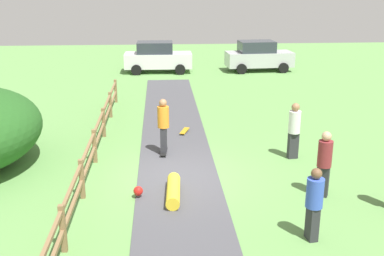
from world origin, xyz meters
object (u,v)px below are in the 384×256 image
(skater_riding, at_px, (163,123))
(bystander_blue, at_px, (314,201))
(bystander_maroon, at_px, (324,161))
(parked_car_silver, at_px, (258,56))
(skateboard_loose, at_px, (185,131))
(parked_car_white, at_px, (157,57))
(skater_fallen, at_px, (171,191))
(bystander_white, at_px, (294,128))

(skater_riding, xyz_separation_m, bystander_blue, (3.25, -5.60, -0.13))
(bystander_maroon, xyz_separation_m, parked_car_silver, (2.02, 18.12, -0.06))
(skateboard_loose, height_order, parked_car_white, parked_car_white)
(parked_car_white, bearing_deg, skater_riding, -89.16)
(bystander_maroon, bearing_deg, bystander_blue, -114.39)
(skater_riding, distance_m, skateboard_loose, 2.57)
(skateboard_loose, bearing_deg, skater_fallen, -96.99)
(skater_riding, distance_m, bystander_blue, 6.47)
(skater_riding, relative_size, parked_car_silver, 0.44)
(skater_fallen, distance_m, bystander_white, 4.92)
(skater_riding, bearing_deg, parked_car_white, 90.84)
(bystander_maroon, relative_size, parked_car_white, 0.43)
(skateboard_loose, xyz_separation_m, bystander_maroon, (3.40, -5.68, 0.93))
(skater_riding, xyz_separation_m, skater_fallen, (0.14, -3.28, -0.88))
(bystander_white, bearing_deg, bystander_maroon, -89.73)
(bystander_blue, distance_m, parked_car_silver, 20.48)
(skater_riding, relative_size, bystander_maroon, 1.03)
(skateboard_loose, height_order, bystander_maroon, bystander_maroon)
(skateboard_loose, xyz_separation_m, parked_car_white, (-1.03, 12.44, 0.87))
(parked_car_silver, bearing_deg, skateboard_loose, -113.57)
(bystander_maroon, bearing_deg, skateboard_loose, 120.94)
(skateboard_loose, distance_m, bystander_blue, 8.24)
(skater_riding, distance_m, skater_fallen, 3.40)
(bystander_maroon, distance_m, bystander_white, 2.81)
(skater_fallen, xyz_separation_m, bystander_white, (4.06, 2.64, 0.83))
(skateboard_loose, xyz_separation_m, bystander_blue, (2.43, -7.82, 0.86))
(skater_fallen, height_order, bystander_white, bystander_white)
(skater_riding, distance_m, bystander_white, 4.26)
(skater_fallen, relative_size, bystander_maroon, 0.90)
(bystander_blue, relative_size, parked_car_white, 0.41)
(bystander_white, relative_size, parked_car_white, 0.44)
(skater_fallen, height_order, parked_car_silver, parked_car_silver)
(skateboard_loose, height_order, bystander_blue, bystander_blue)
(bystander_blue, distance_m, bystander_white, 5.05)
(parked_car_white, bearing_deg, bystander_blue, -80.31)
(skater_riding, xyz_separation_m, skateboard_loose, (0.82, 2.22, -0.99))
(skater_riding, bearing_deg, bystander_maroon, -39.28)
(skateboard_loose, bearing_deg, parked_car_white, 94.75)
(bystander_blue, xyz_separation_m, parked_car_silver, (3.00, 20.26, 0.01))
(bystander_maroon, bearing_deg, bystander_white, 90.27)
(skater_riding, relative_size, skater_fallen, 1.14)
(bystander_blue, bearing_deg, bystander_white, 79.04)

